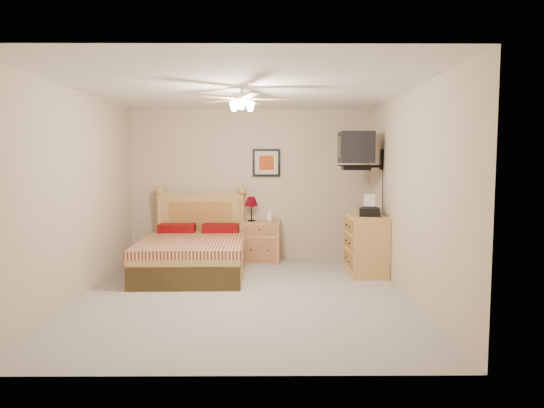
{
  "coord_description": "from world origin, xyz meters",
  "views": [
    {
      "loc": [
        0.31,
        -5.85,
        1.65
      ],
      "look_at": [
        0.35,
        0.9,
        1.05
      ],
      "focal_mm": 32.0,
      "sensor_mm": 36.0,
      "label": 1
    }
  ],
  "objects": [
    {
      "name": "nightstand",
      "position": [
        0.18,
        2.0,
        0.33
      ],
      "size": [
        0.65,
        0.51,
        0.67
      ],
      "primitive_type": "cube",
      "rotation": [
        0.0,
        0.0,
        -0.07
      ],
      "color": "#9D643C",
      "rests_on": "ground"
    },
    {
      "name": "wall_left",
      "position": [
        -2.0,
        0.0,
        1.25
      ],
      "size": [
        0.04,
        4.5,
        2.5
      ],
      "primitive_type": "cube",
      "color": "#C1A98E",
      "rests_on": "ground"
    },
    {
      "name": "bed",
      "position": [
        -0.8,
        1.12,
        0.62
      ],
      "size": [
        1.49,
        1.94,
        1.24
      ],
      "primitive_type": null,
      "rotation": [
        0.0,
        0.0,
        0.02
      ],
      "color": "#A57739",
      "rests_on": "ground"
    },
    {
      "name": "wall_right",
      "position": [
        2.0,
        0.0,
        1.25
      ],
      "size": [
        0.04,
        4.5,
        2.5
      ],
      "primitive_type": "cube",
      "color": "#C1A98E",
      "rests_on": "ground"
    },
    {
      "name": "dresser",
      "position": [
        1.73,
        1.08,
        0.44
      ],
      "size": [
        0.52,
        0.75,
        0.87
      ],
      "primitive_type": "cube",
      "rotation": [
        0.0,
        0.0,
        0.02
      ],
      "color": "#C38E45",
      "rests_on": "ground"
    },
    {
      "name": "wall_tv",
      "position": [
        1.75,
        1.34,
        1.81
      ],
      "size": [
        0.56,
        0.46,
        0.58
      ],
      "primitive_type": null,
      "color": "black",
      "rests_on": "wall_right"
    },
    {
      "name": "magazine_upper",
      "position": [
        1.66,
        1.33,
        0.9
      ],
      "size": [
        0.25,
        0.3,
        0.02
      ],
      "primitive_type": "imported",
      "rotation": [
        0.0,
        0.0,
        0.22
      ],
      "color": "gray",
      "rests_on": "magazine_lower"
    },
    {
      "name": "wall_back",
      "position": [
        0.0,
        2.25,
        1.25
      ],
      "size": [
        4.0,
        0.04,
        2.5
      ],
      "primitive_type": "cube",
      "color": "#C1A98E",
      "rests_on": "ground"
    },
    {
      "name": "framed_picture",
      "position": [
        0.27,
        2.23,
        1.62
      ],
      "size": [
        0.46,
        0.04,
        0.46
      ],
      "primitive_type": "cube",
      "color": "black",
      "rests_on": "wall_back"
    },
    {
      "name": "lotion_bottle",
      "position": [
        0.32,
        2.01,
        0.77
      ],
      "size": [
        0.1,
        0.1,
        0.21
      ],
      "primitive_type": "imported",
      "rotation": [
        0.0,
        0.0,
        0.32
      ],
      "color": "white",
      "rests_on": "nightstand"
    },
    {
      "name": "fax_machine",
      "position": [
        1.74,
        0.97,
        1.02
      ],
      "size": [
        0.33,
        0.35,
        0.3
      ],
      "primitive_type": null,
      "rotation": [
        0.0,
        0.0,
        -0.17
      ],
      "color": "black",
      "rests_on": "dresser"
    },
    {
      "name": "magazine_lower",
      "position": [
        1.67,
        1.33,
        0.88
      ],
      "size": [
        0.2,
        0.27,
        0.02
      ],
      "primitive_type": "imported",
      "rotation": [
        0.0,
        0.0,
        0.05
      ],
      "color": "#B7AA92",
      "rests_on": "dresser"
    },
    {
      "name": "table_lamp",
      "position": [
        0.02,
        2.03,
        0.87
      ],
      "size": [
        0.25,
        0.25,
        0.4
      ],
      "primitive_type": null,
      "rotation": [
        0.0,
        0.0,
        0.18
      ],
      "color": "#60010B",
      "rests_on": "nightstand"
    },
    {
      "name": "floor",
      "position": [
        0.0,
        0.0,
        0.0
      ],
      "size": [
        4.5,
        4.5,
        0.0
      ],
      "primitive_type": "plane",
      "color": "gray",
      "rests_on": "ground"
    },
    {
      "name": "ceiling_fan",
      "position": [
        0.0,
        -0.2,
        2.36
      ],
      "size": [
        1.14,
        1.14,
        0.28
      ],
      "primitive_type": null,
      "color": "silver",
      "rests_on": "ceiling"
    },
    {
      "name": "ceiling",
      "position": [
        0.0,
        0.0,
        2.5
      ],
      "size": [
        4.0,
        4.5,
        0.04
      ],
      "primitive_type": "cube",
      "color": "white",
      "rests_on": "ground"
    },
    {
      "name": "wall_front",
      "position": [
        0.0,
        -2.25,
        1.25
      ],
      "size": [
        4.0,
        0.04,
        2.5
      ],
      "primitive_type": "cube",
      "color": "#C1A98E",
      "rests_on": "ground"
    }
  ]
}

